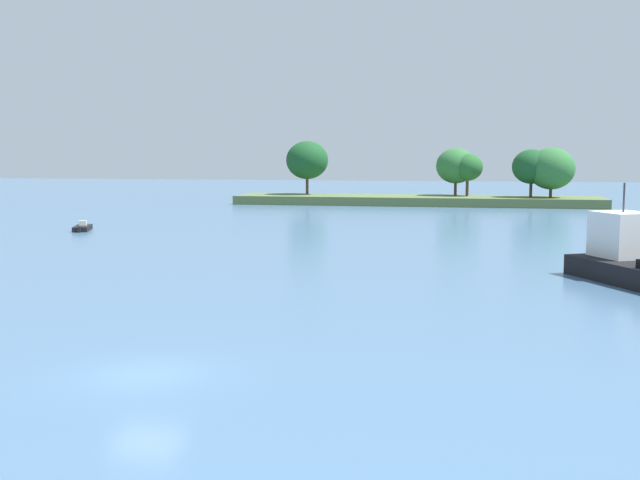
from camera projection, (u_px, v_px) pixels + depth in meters
ground_plane at (146, 375)px, 26.48m from camera, size 400.00×400.00×0.00m
treeline_island at (437, 181)px, 116.68m from camera, size 54.97×11.02×9.71m
fishing_skiff at (82, 228)px, 77.00m from camera, size 2.67×4.26×0.98m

